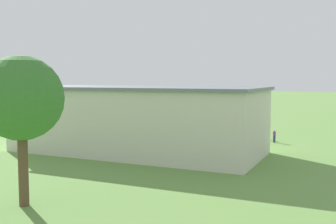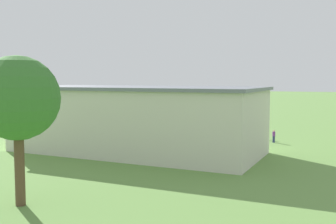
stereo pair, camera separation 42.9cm
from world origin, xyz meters
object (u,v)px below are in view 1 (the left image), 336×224
object	(u,v)px
person_watching_takeoff	(274,136)
car_green	(78,127)
biplane	(173,103)
person_crossing_taxiway	(265,134)
hangar	(137,119)
person_by_parked_cars	(197,128)
car_black	(45,125)
car_silver	(13,123)
tree_by_windsock	(21,99)

from	to	relation	value
person_watching_takeoff	car_green	bearing A→B (deg)	2.93
biplane	person_watching_takeoff	size ratio (longest dim) A/B	4.81
person_crossing_taxiway	person_watching_takeoff	world-z (taller)	person_watching_takeoff
car_green	person_watching_takeoff	bearing A→B (deg)	-177.07
hangar	person_crossing_taxiway	size ratio (longest dim) A/B	18.04
biplane	person_by_parked_cars	distance (m)	17.82
car_black	car_green	bearing A→B (deg)	174.70
car_black	car_silver	size ratio (longest dim) A/B	0.97
biplane	person_by_parked_cars	bearing A→B (deg)	123.20
hangar	car_green	distance (m)	19.91
car_green	biplane	bearing A→B (deg)	-111.22
hangar	person_watching_takeoff	world-z (taller)	hangar
car_silver	person_by_parked_cars	size ratio (longest dim) A/B	2.76
person_watching_takeoff	tree_by_windsock	xyz separation A→B (m)	(12.17, 33.80, 6.31)
person_by_parked_cars	car_green	bearing A→B (deg)	18.44
person_crossing_taxiway	tree_by_windsock	world-z (taller)	tree_by_windsock
tree_by_windsock	biplane	bearing A→B (deg)	-79.67
car_green	car_black	world-z (taller)	car_black
car_green	person_by_parked_cars	xyz separation A→B (m)	(-17.62, -5.87, 0.03)
car_green	person_crossing_taxiway	world-z (taller)	car_green
tree_by_windsock	person_watching_takeoff	bearing A→B (deg)	-109.80
hangar	car_silver	size ratio (longest dim) A/B	6.07
car_green	person_crossing_taxiway	xyz separation A→B (m)	(-28.23, -3.67, -0.04)
biplane	car_green	world-z (taller)	biplane
car_green	person_crossing_taxiway	distance (m)	28.47
person_crossing_taxiway	person_by_parked_cars	world-z (taller)	person_by_parked_cars
hangar	person_by_parked_cars	distance (m)	17.79
hangar	biplane	distance (m)	33.14
hangar	person_by_parked_cars	xyz separation A→B (m)	(-1.71, -17.47, -2.92)
biplane	person_crossing_taxiway	world-z (taller)	biplane
hangar	tree_by_windsock	xyz separation A→B (m)	(-1.71, 20.69, 3.36)
car_green	person_watching_takeoff	xyz separation A→B (m)	(-29.79, -1.52, -0.01)
car_black	person_watching_takeoff	xyz separation A→B (m)	(-36.76, -0.88, -0.01)
person_crossing_taxiway	car_silver	bearing A→B (deg)	4.11
biplane	car_black	world-z (taller)	biplane
hangar	person_watching_takeoff	distance (m)	19.32
biplane	person_by_parked_cars	xyz separation A→B (m)	(-9.63, 14.71, -2.86)
person_watching_takeoff	tree_by_windsock	size ratio (longest dim) A/B	0.17
biplane	car_black	xyz separation A→B (m)	(14.95, 19.94, -2.89)
car_silver	person_crossing_taxiway	world-z (taller)	car_silver
car_green	tree_by_windsock	world-z (taller)	tree_by_windsock
person_by_parked_cars	tree_by_windsock	distance (m)	38.66
car_black	person_crossing_taxiway	xyz separation A→B (m)	(-35.19, -3.02, -0.04)
hangar	tree_by_windsock	world-z (taller)	tree_by_windsock
car_black	car_silver	bearing A→B (deg)	-0.22
car_green	person_crossing_taxiway	bearing A→B (deg)	-172.60
biplane	tree_by_windsock	distance (m)	53.84
car_black	tree_by_windsock	xyz separation A→B (m)	(-24.59, 32.92, 6.31)
car_silver	person_watching_takeoff	xyz separation A→B (m)	(-43.27, -0.85, -0.03)
car_black	person_crossing_taxiway	bearing A→B (deg)	-175.09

